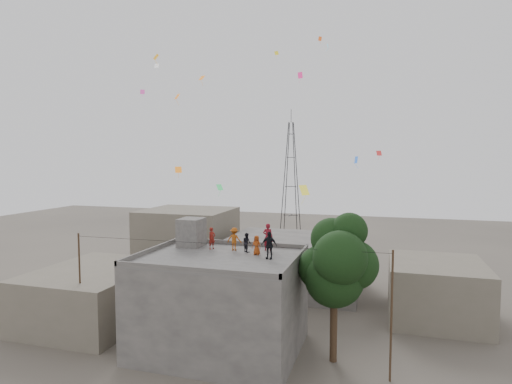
% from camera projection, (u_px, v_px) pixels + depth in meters
% --- Properties ---
extents(ground, '(140.00, 140.00, 0.00)m').
position_uv_depth(ground, '(220.00, 349.00, 27.72)').
color(ground, '#47413A').
rests_on(ground, ground).
extents(main_building, '(10.00, 8.00, 6.10)m').
position_uv_depth(main_building, '(220.00, 303.00, 27.49)').
color(main_building, '#4B4846').
rests_on(main_building, ground).
extents(parapet, '(10.00, 8.00, 0.30)m').
position_uv_depth(parapet, '(220.00, 255.00, 27.24)').
color(parapet, '#4B4846').
rests_on(parapet, main_building).
extents(stair_head_box, '(1.60, 1.80, 2.00)m').
position_uv_depth(stair_head_box, '(191.00, 232.00, 30.58)').
color(stair_head_box, '#4B4846').
rests_on(stair_head_box, main_building).
extents(neighbor_west, '(8.00, 10.00, 4.00)m').
position_uv_depth(neighbor_west, '(96.00, 294.00, 32.64)').
color(neighbor_west, '#655F50').
rests_on(neighbor_west, ground).
extents(neighbor_north, '(12.00, 9.00, 5.00)m').
position_uv_depth(neighbor_north, '(294.00, 263.00, 40.32)').
color(neighbor_north, '#4B4846').
rests_on(neighbor_north, ground).
extents(neighbor_northwest, '(9.00, 8.00, 7.00)m').
position_uv_depth(neighbor_northwest, '(188.00, 242.00, 45.61)').
color(neighbor_northwest, '#655F50').
rests_on(neighbor_northwest, ground).
extents(neighbor_east, '(7.00, 8.00, 4.40)m').
position_uv_depth(neighbor_east, '(436.00, 290.00, 33.07)').
color(neighbor_east, '#655F50').
rests_on(neighbor_east, ground).
extents(tree, '(4.90, 4.60, 9.10)m').
position_uv_depth(tree, '(337.00, 263.00, 25.70)').
color(tree, black).
rests_on(tree, ground).
extents(utility_line, '(20.12, 0.62, 7.40)m').
position_uv_depth(utility_line, '(220.00, 298.00, 26.09)').
color(utility_line, black).
rests_on(utility_line, ground).
extents(transmission_tower, '(2.97, 2.97, 20.01)m').
position_uv_depth(transmission_tower, '(291.00, 180.00, 66.36)').
color(transmission_tower, black).
rests_on(transmission_tower, ground).
extents(person_red_adult, '(0.69, 0.47, 1.86)m').
position_uv_depth(person_red_adult, '(268.00, 237.00, 29.08)').
color(person_red_adult, maroon).
rests_on(person_red_adult, main_building).
extents(person_orange_child, '(0.68, 0.51, 1.27)m').
position_uv_depth(person_orange_child, '(257.00, 245.00, 27.81)').
color(person_orange_child, '#9A3B11').
rests_on(person_orange_child, main_building).
extents(person_dark_child, '(0.79, 0.78, 1.29)m').
position_uv_depth(person_dark_child, '(247.00, 242.00, 28.66)').
color(person_dark_child, black).
rests_on(person_dark_child, main_building).
extents(person_dark_adult, '(1.03, 0.47, 1.72)m').
position_uv_depth(person_dark_adult, '(269.00, 245.00, 26.66)').
color(person_dark_adult, black).
rests_on(person_dark_adult, main_building).
extents(person_orange_adult, '(1.02, 0.59, 1.57)m').
position_uv_depth(person_orange_adult, '(234.00, 239.00, 29.17)').
color(person_orange_adult, '#9C4811').
rests_on(person_orange_adult, main_building).
extents(person_red_child, '(0.57, 0.65, 1.51)m').
position_uv_depth(person_red_child, '(212.00, 238.00, 29.59)').
color(person_red_child, maroon).
rests_on(person_red_child, main_building).
extents(kites, '(19.02, 17.12, 12.98)m').
position_uv_depth(kites, '(255.00, 114.00, 31.47)').
color(kites, orange).
rests_on(kites, ground).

